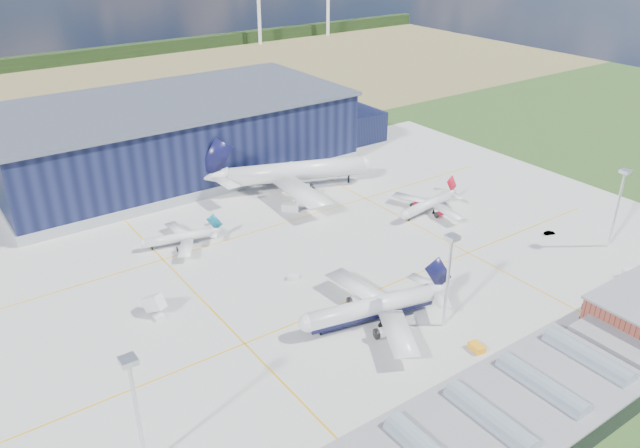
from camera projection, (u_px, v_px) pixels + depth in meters
The scene contains 21 objects.
ground at pixel (329, 282), 157.84m from camera, with size 600.00×600.00×0.00m, color #23481B.
apron at pixel (307, 265), 165.14m from camera, with size 220.00×160.00×0.08m.
farmland at pixel (76, 96), 318.56m from camera, with size 600.00×220.00×0.01m, color #947E4F.
treeline at pixel (36, 62), 375.22m from camera, with size 600.00×8.00×8.00m, color black.
hangar at pixel (180, 138), 223.38m from camera, with size 145.00×62.00×26.10m.
glass_concourse at pixel (501, 423), 109.03m from camera, with size 78.00×23.00×8.60m.
light_mast_west at pixel (134, 397), 97.99m from camera, with size 2.60×2.60×23.00m.
light_mast_center at pixel (449, 266), 134.23m from camera, with size 2.60×2.60×23.00m.
light_mast_east at pixel (620, 196), 167.88m from camera, with size 2.60×2.60×23.00m.
airliner_navy at pixel (371, 299), 139.29m from camera, with size 39.32×38.47×12.82m, color silver, non-canonical shape.
airliner_red at pixel (428, 200), 192.25m from camera, with size 27.53×26.93×8.98m, color silver, non-canonical shape.
airliner_widebody at pixel (296, 162), 207.26m from camera, with size 59.41×58.12×19.37m, color silver, non-canonical shape.
airliner_regional at pixel (178, 233), 173.40m from camera, with size 23.86×23.34×7.78m, color silver, non-canonical shape.
gse_tug_a at pixel (477, 348), 132.67m from camera, with size 2.16×3.54×1.48m, color #FFA316.
gse_van_b at pixel (291, 207), 195.07m from camera, with size 2.45×5.35×2.45m, color silver.
gse_tug_c at pixel (290, 179), 217.42m from camera, with size 1.93×3.09×1.35m, color #FFA316.
gse_cart_b at pixel (293, 277), 158.58m from camera, with size 1.80×2.70×1.17m, color silver.
gse_van_c at pixel (633, 273), 159.23m from camera, with size 2.42×5.05×2.42m, color silver.
airstair at pixel (154, 307), 144.50m from camera, with size 2.24×5.60×3.59m, color silver.
car_a at pixel (541, 346), 133.53m from camera, with size 1.26×3.12×1.06m, color #99999E.
car_b at pixel (549, 233), 180.86m from camera, with size 1.15×3.29×1.08m, color #99999E.
Camera 1 is at (-79.87, -108.62, 83.40)m, focal length 35.00 mm.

